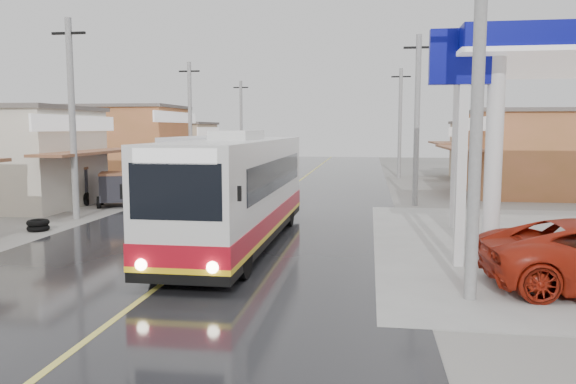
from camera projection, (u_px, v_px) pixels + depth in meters
The scene contains 12 objects.
ground at pixel (159, 287), 13.06m from camera, with size 120.00×120.00×0.00m, color slate.
road at pixel (271, 203), 27.81m from camera, with size 12.00×90.00×0.02m, color black.
centre_line at pixel (271, 202), 27.81m from camera, with size 0.15×90.00×0.01m, color #D8CC4C.
shopfronts_left at pixel (60, 192), 32.61m from camera, with size 11.00×44.00×5.20m, color tan, non-canonical shape.
utility_poles_left at pixel (144, 198), 29.79m from camera, with size 1.60×50.00×8.00m, color gray, non-canonical shape.
utility_poles_right at pixel (415, 206), 26.81m from camera, with size 1.60×36.00×8.00m, color gray, non-canonical shape.
coach_bus at pixel (239, 191), 17.62m from camera, with size 2.74×11.52×3.59m.
second_bus at pixel (208, 163), 31.65m from camera, with size 2.79×9.70×3.20m.
cyclist at pixel (148, 205), 21.91m from camera, with size 1.11×2.07×2.12m.
tricycle_near at pixel (114, 187), 26.49m from camera, with size 2.03×2.28×1.60m.
tricycle_far at pixel (76, 182), 27.49m from camera, with size 2.14×2.54×1.85m.
tyre_stack at pixel (38, 225), 20.20m from camera, with size 0.79×0.79×0.40m.
Camera 1 is at (4.81, -12.16, 3.68)m, focal length 35.00 mm.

